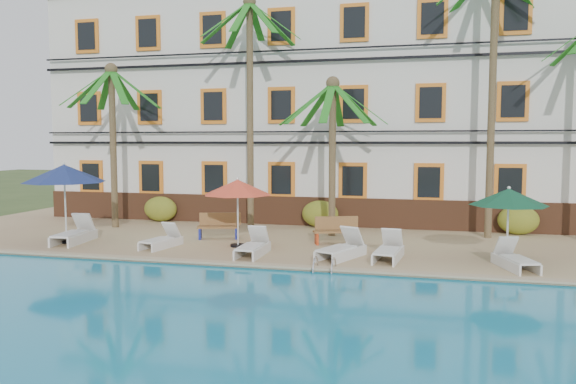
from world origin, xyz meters
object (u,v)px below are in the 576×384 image
(palm_a, at_px, (113,121))
(umbrella_red, at_px, (238,188))
(lounger_e, at_px, (389,250))
(lounger_f, at_px, (515,259))
(umbrella_green, at_px, (509,198))
(bench_right, at_px, (335,230))
(palm_d, at_px, (493,61))
(lounger_a, at_px, (75,234))
(lounger_d, at_px, (342,248))
(umbrella_blue, at_px, (64,174))
(palm_b, at_px, (250,83))
(bench_left, at_px, (218,226))
(lounger_c, at_px, (253,246))
(pool_ladder, at_px, (324,270))
(lounger_b, at_px, (162,240))
(palm_c, at_px, (332,132))

(palm_a, xyz_separation_m, umbrella_red, (6.30, -2.89, -2.34))
(lounger_e, xyz_separation_m, lounger_f, (3.45, -0.34, -0.02))
(umbrella_green, relative_size, lounger_f, 1.19)
(umbrella_green, bearing_deg, lounger_e, -172.01)
(umbrella_green, distance_m, bench_right, 5.78)
(palm_a, bearing_deg, bench_right, -9.54)
(palm_a, bearing_deg, palm_d, 3.90)
(lounger_a, bearing_deg, lounger_d, -2.41)
(umbrella_blue, bearing_deg, lounger_d, -2.12)
(lounger_d, bearing_deg, bench_right, 103.83)
(palm_b, xyz_separation_m, lounger_d, (4.35, -4.68, -5.46))
(palm_b, bearing_deg, palm_a, -172.40)
(umbrella_red, height_order, bench_left, umbrella_red)
(umbrella_green, xyz_separation_m, lounger_a, (-14.11, -0.19, -1.57))
(lounger_a, height_order, bench_left, lounger_a)
(lounger_e, height_order, bench_left, bench_left)
(lounger_c, relative_size, lounger_f, 0.98)
(umbrella_green, height_order, pool_ladder, umbrella_green)
(lounger_c, bearing_deg, lounger_b, 171.25)
(palm_c, height_order, lounger_a, palm_c)
(umbrella_red, relative_size, lounger_a, 1.09)
(palm_b, relative_size, bench_right, 5.81)
(palm_b, xyz_separation_m, umbrella_red, (0.71, -3.64, -3.79))
(palm_b, relative_size, palm_c, 1.56)
(umbrella_blue, xyz_separation_m, bench_left, (4.85, 2.01, -1.91))
(palm_c, relative_size, umbrella_green, 2.64)
(lounger_e, distance_m, bench_right, 2.99)
(umbrella_blue, distance_m, pool_ladder, 9.98)
(umbrella_red, distance_m, lounger_d, 4.14)
(lounger_c, relative_size, lounger_d, 0.90)
(lounger_d, xyz_separation_m, bench_left, (-4.83, 2.37, 0.17))
(lounger_d, distance_m, lounger_e, 1.39)
(lounger_b, bearing_deg, palm_c, 35.97)
(umbrella_green, relative_size, bench_right, 1.41)
(palm_c, xyz_separation_m, umbrella_green, (5.69, -3.38, -1.96))
(lounger_a, height_order, lounger_f, lounger_a)
(palm_c, xyz_separation_m, bench_right, (0.38, -1.60, -3.37))
(palm_d, bearing_deg, lounger_f, -87.91)
(palm_b, xyz_separation_m, lounger_b, (-1.68, -4.39, -5.50))
(palm_c, height_order, lounger_f, palm_c)
(umbrella_blue, height_order, lounger_a, umbrella_blue)
(lounger_b, relative_size, lounger_c, 0.96)
(palm_c, xyz_separation_m, lounger_e, (2.34, -3.85, -3.56))
(palm_b, xyz_separation_m, lounger_a, (-5.03, -4.29, -5.44))
(lounger_d, bearing_deg, lounger_f, -2.68)
(lounger_f, bearing_deg, palm_a, 164.25)
(lounger_d, relative_size, bench_left, 1.29)
(lounger_b, bearing_deg, umbrella_red, 17.52)
(palm_a, height_order, lounger_b, palm_a)
(lounger_a, distance_m, lounger_e, 10.76)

